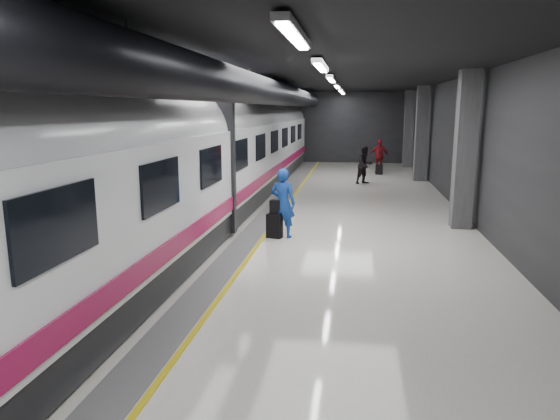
{
  "coord_description": "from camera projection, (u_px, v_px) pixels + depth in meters",
  "views": [
    {
      "loc": [
        1.45,
        -12.93,
        3.41
      ],
      "look_at": [
        -0.18,
        -2.16,
        1.21
      ],
      "focal_mm": 32.0,
      "sensor_mm": 36.0,
      "label": 1
    }
  ],
  "objects": [
    {
      "name": "ground",
      "position": [
        298.0,
        238.0,
        13.42
      ],
      "size": [
        40.0,
        40.0,
        0.0
      ],
      "primitive_type": "plane",
      "color": "silver",
      "rests_on": "ground"
    },
    {
      "name": "platform_hall",
      "position": [
        293.0,
        105.0,
        13.69
      ],
      "size": [
        10.02,
        40.02,
        4.51
      ],
      "color": "black",
      "rests_on": "ground"
    },
    {
      "name": "train",
      "position": [
        180.0,
        160.0,
        13.49
      ],
      "size": [
        3.05,
        38.0,
        4.05
      ],
      "color": "black",
      "rests_on": "ground"
    },
    {
      "name": "traveler_main",
      "position": [
        283.0,
        203.0,
        13.38
      ],
      "size": [
        0.77,
        0.59,
        1.88
      ],
      "primitive_type": "imported",
      "rotation": [
        0.0,
        0.0,
        2.92
      ],
      "color": "blue",
      "rests_on": "ground"
    },
    {
      "name": "suitcase_main",
      "position": [
        275.0,
        226.0,
        13.44
      ],
      "size": [
        0.45,
        0.33,
        0.66
      ],
      "primitive_type": "cube",
      "rotation": [
        0.0,
        0.0,
        -0.21
      ],
      "color": "black",
      "rests_on": "ground"
    },
    {
      "name": "shoulder_bag",
      "position": [
        275.0,
        207.0,
        13.33
      ],
      "size": [
        0.28,
        0.16,
        0.37
      ],
      "primitive_type": "cube",
      "rotation": [
        0.0,
        0.0,
        0.04
      ],
      "color": "black",
      "rests_on": "suitcase_main"
    },
    {
      "name": "traveler_far_a",
      "position": [
        365.0,
        165.0,
        23.11
      ],
      "size": [
        1.09,
        1.06,
        1.77
      ],
      "primitive_type": "imported",
      "rotation": [
        0.0,
        0.0,
        0.66
      ],
      "color": "black",
      "rests_on": "ground"
    },
    {
      "name": "traveler_far_b",
      "position": [
        379.0,
        156.0,
        27.2
      ],
      "size": [
        1.1,
        0.53,
        1.81
      ],
      "primitive_type": "imported",
      "rotation": [
        0.0,
        0.0,
        -0.08
      ],
      "color": "maroon",
      "rests_on": "ground"
    },
    {
      "name": "suitcase_far",
      "position": [
        379.0,
        170.0,
        26.54
      ],
      "size": [
        0.4,
        0.3,
        0.53
      ],
      "primitive_type": "cube",
      "rotation": [
        0.0,
        0.0,
        -0.2
      ],
      "color": "black",
      "rests_on": "ground"
    }
  ]
}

